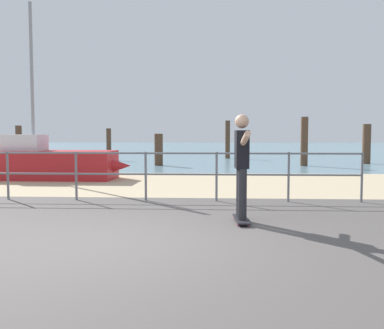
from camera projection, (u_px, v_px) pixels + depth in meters
ground_plane at (100, 268)px, 4.68m from camera, size 24.00×10.00×0.04m
beach_strip at (173, 183)px, 12.65m from camera, size 24.00×6.00×0.04m
sea_surface at (202, 149)px, 40.54m from camera, size 72.00×50.00×0.04m
railing_fence at (111, 169)px, 9.27m from camera, size 10.47×0.05×1.05m
sailboat at (48, 163)px, 13.57m from camera, size 4.97×1.50×5.40m
skateboard at (241, 219)px, 7.00m from camera, size 0.25×0.81×0.08m
skateboarder at (242, 160)px, 6.93m from camera, size 0.22×1.45×1.65m
groyne_post_0 at (19, 145)px, 19.76m from camera, size 0.28×0.28×1.78m
groyne_post_1 at (109, 144)px, 23.33m from camera, size 0.25×0.25×1.69m
groyne_post_2 at (159, 150)px, 19.29m from camera, size 0.37×0.37×1.42m
groyne_post_3 at (228, 140)px, 24.77m from camera, size 0.27×0.27×2.15m
groyne_post_4 at (304, 142)px, 19.07m from camera, size 0.31×0.31×2.15m
groyne_post_5 at (367, 144)px, 20.44m from camera, size 0.38×0.38×1.86m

